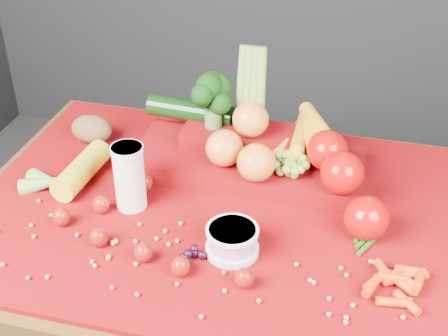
% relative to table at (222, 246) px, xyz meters
% --- Properties ---
extents(table, '(1.10, 0.80, 0.75)m').
position_rel_table_xyz_m(table, '(0.00, 0.00, 0.00)').
color(table, '#37210C').
rests_on(table, ground).
extents(red_cloth, '(1.05, 0.75, 0.01)m').
position_rel_table_xyz_m(red_cloth, '(0.00, 0.00, 0.10)').
color(red_cloth, '#730403').
rests_on(red_cloth, table).
extents(milk_glass, '(0.07, 0.07, 0.15)m').
position_rel_table_xyz_m(milk_glass, '(-0.19, -0.04, 0.19)').
color(milk_glass, silver).
rests_on(milk_glass, red_cloth).
extents(yogurt_bowl, '(0.10, 0.10, 0.06)m').
position_rel_table_xyz_m(yogurt_bowl, '(0.06, -0.13, 0.14)').
color(yogurt_bowl, silver).
rests_on(yogurt_bowl, red_cloth).
extents(strawberry_scatter, '(0.48, 0.28, 0.04)m').
position_rel_table_xyz_m(strawberry_scatter, '(-0.16, -0.13, 0.13)').
color(strawberry_scatter, '#9C210F').
rests_on(strawberry_scatter, red_cloth).
extents(dark_grape_cluster, '(0.06, 0.05, 0.03)m').
position_rel_table_xyz_m(dark_grape_cluster, '(-0.02, -0.18, 0.12)').
color(dark_grape_cluster, black).
rests_on(dark_grape_cluster, red_cloth).
extents(soybean_scatter, '(0.84, 0.24, 0.01)m').
position_rel_table_xyz_m(soybean_scatter, '(0.00, -0.20, 0.11)').
color(soybean_scatter, '#A88248').
rests_on(soybean_scatter, red_cloth).
extents(corn_ear, '(0.19, 0.24, 0.06)m').
position_rel_table_xyz_m(corn_ear, '(-0.36, -0.01, 0.13)').
color(corn_ear, gold).
rests_on(corn_ear, red_cloth).
extents(potato, '(0.10, 0.07, 0.07)m').
position_rel_table_xyz_m(potato, '(-0.38, 0.19, 0.14)').
color(potato, brown).
rests_on(potato, red_cloth).
extents(baby_carrot_pile, '(0.18, 0.17, 0.03)m').
position_rel_table_xyz_m(baby_carrot_pile, '(0.36, -0.15, 0.12)').
color(baby_carrot_pile, red).
rests_on(baby_carrot_pile, red_cloth).
extents(green_bean_pile, '(0.14, 0.12, 0.01)m').
position_rel_table_xyz_m(green_bean_pile, '(0.31, -0.01, 0.11)').
color(green_bean_pile, '#224F12').
rests_on(green_bean_pile, red_cloth).
extents(produce_mound, '(0.59, 0.37, 0.27)m').
position_rel_table_xyz_m(produce_mound, '(0.06, 0.15, 0.17)').
color(produce_mound, '#730403').
rests_on(produce_mound, red_cloth).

